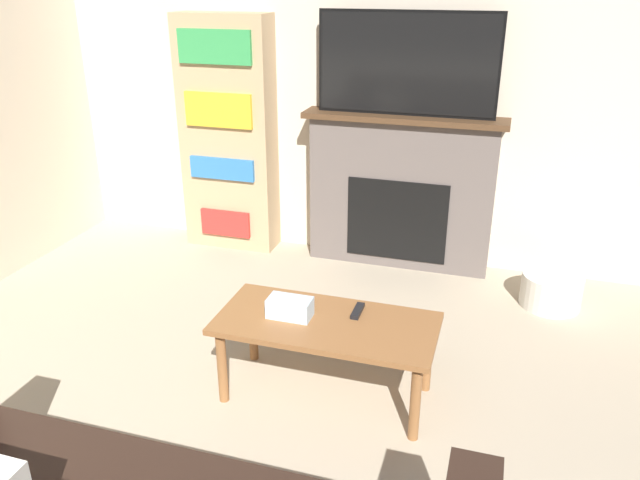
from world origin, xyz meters
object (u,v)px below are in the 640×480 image
Objects in this scene: bookshelf at (228,135)px; coffee_table at (326,331)px; fireplace at (401,191)px; storage_basket at (551,290)px; tv at (407,64)px.

coffee_table is at bearing -52.77° from bookshelf.
fireplace is 1.30× the size of coffee_table.
bookshelf is at bearing -179.03° from fireplace.
storage_basket is (1.15, 1.36, -0.27)m from coffee_table.
bookshelf is (-1.35, -0.00, -0.58)m from tv.
fireplace reaches higher than storage_basket.
coffee_table is 2.20m from bookshelf.
coffee_table is at bearing -91.71° from tv.
storage_basket is (1.09, -0.35, -1.36)m from tv.
bookshelf is at bearing -179.88° from tv.
storage_basket is at bearing 49.95° from coffee_table.
bookshelf reaches higher than coffee_table.
tv is (0.00, -0.02, 0.90)m from fireplace.
tv reaches higher than coffee_table.
tv reaches higher than bookshelf.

